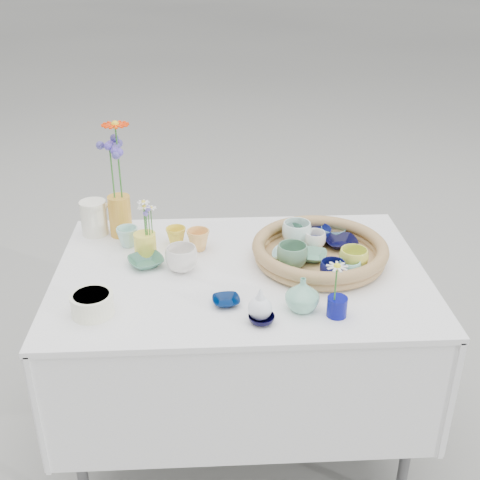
{
  "coord_description": "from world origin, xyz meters",
  "views": [
    {
      "loc": [
        -0.09,
        -1.79,
        1.78
      ],
      "look_at": [
        0.0,
        0.02,
        0.87
      ],
      "focal_mm": 45.0,
      "sensor_mm": 36.0,
      "label": 1
    }
  ],
  "objects_px": {
    "wicker_tray": "(320,251)",
    "tall_vase_yellow": "(120,216)",
    "bud_vase_seafoam": "(302,294)",
    "display_table": "(240,436)"
  },
  "relations": [
    {
      "from": "display_table",
      "to": "tall_vase_yellow",
      "type": "relative_size",
      "value": 7.96
    },
    {
      "from": "display_table",
      "to": "wicker_tray",
      "type": "xyz_separation_m",
      "value": [
        0.28,
        0.05,
        0.8
      ]
    },
    {
      "from": "wicker_tray",
      "to": "tall_vase_yellow",
      "type": "relative_size",
      "value": 3.0
    },
    {
      "from": "bud_vase_seafoam",
      "to": "tall_vase_yellow",
      "type": "relative_size",
      "value": 0.69
    },
    {
      "from": "display_table",
      "to": "tall_vase_yellow",
      "type": "bearing_deg",
      "value": 145.93
    },
    {
      "from": "wicker_tray",
      "to": "bud_vase_seafoam",
      "type": "relative_size",
      "value": 4.35
    },
    {
      "from": "display_table",
      "to": "wicker_tray",
      "type": "bearing_deg",
      "value": 10.12
    },
    {
      "from": "wicker_tray",
      "to": "tall_vase_yellow",
      "type": "bearing_deg",
      "value": 161.07
    },
    {
      "from": "wicker_tray",
      "to": "tall_vase_yellow",
      "type": "distance_m",
      "value": 0.76
    },
    {
      "from": "tall_vase_yellow",
      "to": "wicker_tray",
      "type": "bearing_deg",
      "value": -18.93
    }
  ]
}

